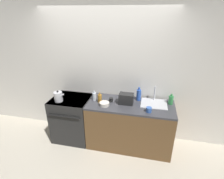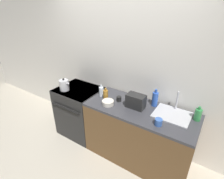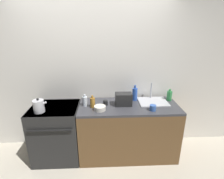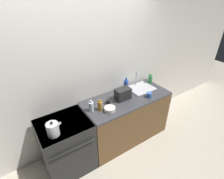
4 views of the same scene
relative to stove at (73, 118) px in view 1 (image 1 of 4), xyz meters
The scene contains 14 objects.
ground_plane 0.81m from the stove, 27.68° to the right, with size 12.00×12.00×0.00m, color beige.
wall_back 1.11m from the stove, 34.25° to the left, with size 8.00×0.05×2.60m.
stove is the anchor object (origin of this frame).
counter_block 1.14m from the stove, ahead, with size 1.54×0.66×0.89m.
kettle 0.57m from the stove, 138.56° to the right, with size 0.19×0.15×0.21m.
toaster 1.19m from the stove, ahead, with size 0.25×0.16×0.19m.
sink_tray 1.62m from the stove, ahead, with size 0.46×0.38×0.28m.
bottle_amber 0.78m from the stove, ahead, with size 0.07×0.07×0.19m.
bottle_clear 0.69m from the stove, ahead, with size 0.07×0.07×0.19m.
bottle_green 1.91m from the stove, ahead, with size 0.08×0.08×0.19m.
bottle_blue 1.39m from the stove, ahead, with size 0.08×0.08×0.26m.
cup_black 0.91m from the stove, ahead, with size 0.07×0.07×0.08m.
cup_blue 1.55m from the stove, ahead, with size 0.09×0.09×0.08m.
bowl 0.85m from the stove, 10.35° to the right, with size 0.17×0.17×0.06m.
Camera 1 is at (0.82, -2.41, 2.40)m, focal length 28.00 mm.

